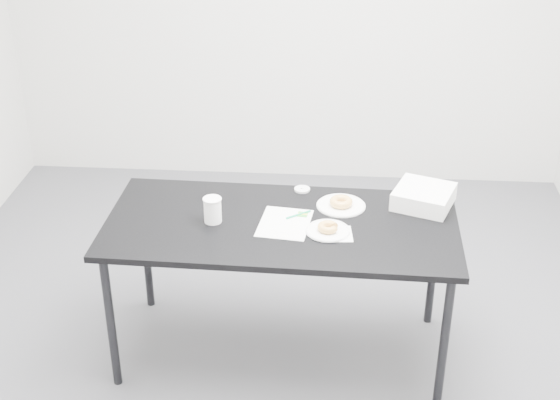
# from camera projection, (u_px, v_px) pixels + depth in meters

# --- Properties ---
(floor) EXTENTS (4.00, 4.00, 0.00)m
(floor) POSITION_uv_depth(u_px,v_px,m) (264.00, 337.00, 4.22)
(floor) COLOR #47474C
(floor) RESTS_ON ground
(table) EXTENTS (1.72, 0.84, 0.78)m
(table) POSITION_uv_depth(u_px,v_px,m) (281.00, 233.00, 3.79)
(table) COLOR black
(table) RESTS_ON floor
(scorecard) EXTENTS (0.27, 0.33, 0.00)m
(scorecard) POSITION_uv_depth(u_px,v_px,m) (285.00, 223.00, 3.75)
(scorecard) COLOR white
(scorecard) RESTS_ON table
(logo_patch) EXTENTS (0.05, 0.05, 0.00)m
(logo_patch) POSITION_uv_depth(u_px,v_px,m) (303.00, 214.00, 3.82)
(logo_patch) COLOR green
(logo_patch) RESTS_ON scorecard
(pen) EXTENTS (0.12, 0.09, 0.01)m
(pen) POSITION_uv_depth(u_px,v_px,m) (298.00, 215.00, 3.81)
(pen) COLOR #0D9562
(pen) RESTS_ON scorecard
(napkin) EXTENTS (0.16, 0.16, 0.00)m
(napkin) POSITION_uv_depth(u_px,v_px,m) (336.00, 234.00, 3.66)
(napkin) COLOR white
(napkin) RESTS_ON table
(plate_near) EXTENTS (0.21, 0.21, 0.01)m
(plate_near) POSITION_uv_depth(u_px,v_px,m) (328.00, 231.00, 3.68)
(plate_near) COLOR white
(plate_near) RESTS_ON napkin
(donut_near) EXTENTS (0.10, 0.10, 0.03)m
(donut_near) POSITION_uv_depth(u_px,v_px,m) (328.00, 227.00, 3.67)
(donut_near) COLOR gold
(donut_near) RESTS_ON plate_near
(plate_far) EXTENTS (0.25, 0.25, 0.01)m
(plate_far) POSITION_uv_depth(u_px,v_px,m) (341.00, 206.00, 3.90)
(plate_far) COLOR white
(plate_far) RESTS_ON table
(donut_far) EXTENTS (0.15, 0.15, 0.04)m
(donut_far) POSITION_uv_depth(u_px,v_px,m) (341.00, 202.00, 3.89)
(donut_far) COLOR gold
(donut_far) RESTS_ON plate_far
(coffee_cup) EXTENTS (0.08, 0.08, 0.13)m
(coffee_cup) POSITION_uv_depth(u_px,v_px,m) (213.00, 210.00, 3.74)
(coffee_cup) COLOR white
(coffee_cup) RESTS_ON table
(cup_lid) EXTENTS (0.08, 0.08, 0.01)m
(cup_lid) POSITION_uv_depth(u_px,v_px,m) (302.00, 189.00, 4.05)
(cup_lid) COLOR silver
(cup_lid) RESTS_ON table
(bakery_box) EXTENTS (0.35, 0.35, 0.09)m
(bakery_box) POSITION_uv_depth(u_px,v_px,m) (424.00, 197.00, 3.90)
(bakery_box) COLOR white
(bakery_box) RESTS_ON table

